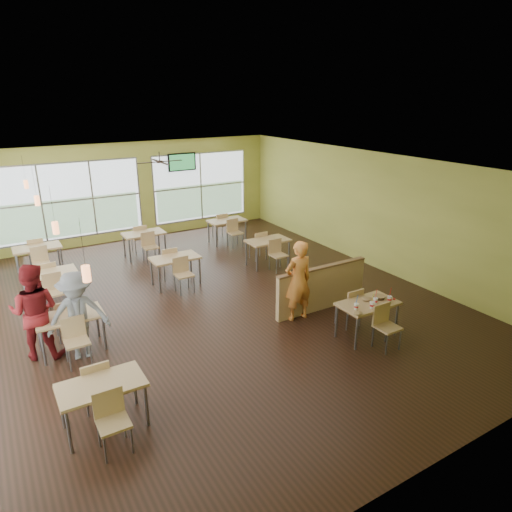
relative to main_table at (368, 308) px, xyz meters
name	(u,v)px	position (x,y,z in m)	size (l,w,h in m)	color
room	(210,238)	(-2.00, 3.00, 0.97)	(12.00, 12.04, 3.20)	black
window_bays	(62,228)	(-4.65, 6.08, 0.85)	(9.24, 10.24, 2.38)	white
main_table	(368,308)	(0.00, 0.00, 0.00)	(1.22, 1.52, 0.87)	tan
half_wall_divider	(322,288)	(0.00, 1.45, -0.11)	(2.40, 0.14, 1.04)	tan
dining_tables	(144,264)	(-3.05, 4.71, 0.00)	(6.92, 8.72, 0.87)	tan
pendant_lights	(46,213)	(-5.20, 3.68, 1.82)	(0.11, 7.31, 0.86)	#2D2119
ceiling_fan	(160,162)	(-2.00, 6.00, 2.32)	(1.25, 1.25, 0.29)	#2D2119
tv_backwall	(182,162)	(-0.20, 8.90, 1.82)	(1.00, 0.07, 0.60)	black
man_plaid	(298,281)	(-0.74, 1.34, 0.26)	(0.65, 0.43, 1.79)	#EF581A
patron_maroon	(34,311)	(-5.75, 2.61, 0.29)	(0.89, 0.70, 1.84)	maroon
patron_grey	(78,316)	(-5.09, 2.19, 0.22)	(1.10, 0.63, 1.69)	slate
cup_blue	(356,306)	(-0.42, -0.11, 0.19)	(0.09, 0.09, 0.33)	white
cup_yellow	(372,305)	(-0.12, -0.23, 0.19)	(0.10, 0.10, 0.37)	white
cup_red_near	(375,301)	(0.07, -0.12, 0.19)	(0.10, 0.10, 0.34)	white
cup_red_far	(390,299)	(0.37, -0.20, 0.19)	(0.09, 0.09, 0.34)	white
food_basket	(379,297)	(0.32, 0.03, 0.15)	(0.25, 0.25, 0.06)	black
ketchup_cup	(394,299)	(0.55, -0.16, 0.13)	(0.05, 0.05, 0.02)	red
wrapper_left	(358,313)	(-0.53, -0.28, 0.14)	(0.18, 0.16, 0.04)	#A3764F
wrapper_mid	(367,299)	(0.06, 0.10, 0.15)	(0.22, 0.19, 0.05)	#A3764F
wrapper_right	(387,302)	(0.30, -0.21, 0.14)	(0.15, 0.14, 0.04)	#A3764F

